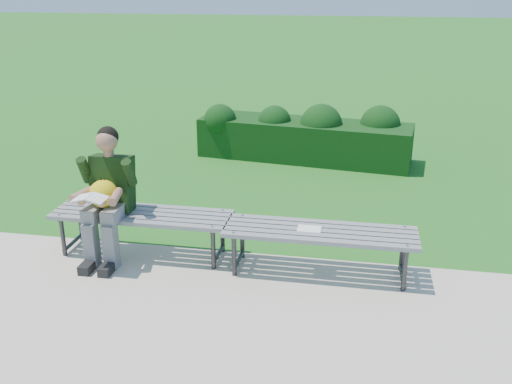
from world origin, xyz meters
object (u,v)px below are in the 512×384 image
at_px(seated_boy, 107,191).
at_px(paper_sheet, 309,229).
at_px(hedge, 306,135).
at_px(bench_left, 142,218).
at_px(bench_right, 320,235).

bearing_deg(seated_boy, paper_sheet, 0.10).
relative_size(hedge, paper_sheet, 15.18).
height_order(hedge, seated_boy, seated_boy).
distance_m(seated_boy, paper_sheet, 2.00).
bearing_deg(hedge, bench_left, -109.80).
bearing_deg(bench_left, seated_boy, -161.71).
relative_size(bench_right, seated_boy, 1.37).
xyz_separation_m(hedge, bench_right, (0.48, -3.71, 0.03)).
xyz_separation_m(bench_left, paper_sheet, (1.69, -0.10, 0.06)).
distance_m(hedge, seated_boy, 4.06).
bearing_deg(bench_right, bench_left, 176.93).
bearing_deg(paper_sheet, hedge, 95.92).
height_order(bench_right, paper_sheet, bench_right).
distance_m(bench_right, paper_sheet, 0.12).
bearing_deg(paper_sheet, bench_right, 0.00).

